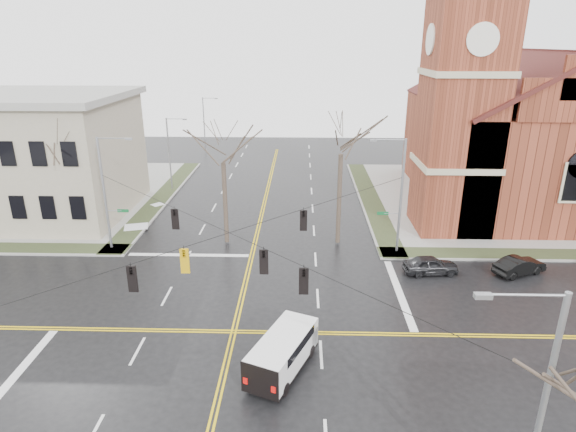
{
  "coord_description": "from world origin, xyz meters",
  "views": [
    {
      "loc": [
        3.85,
        -23.84,
        15.88
      ],
      "look_at": [
        2.98,
        6.0,
        5.0
      ],
      "focal_mm": 30.0,
      "sensor_mm": 36.0,
      "label": 1
    }
  ],
  "objects_px": {
    "church": "(513,121)",
    "cargo_van": "(284,349)",
    "tree_nw_near": "(223,157)",
    "streetlight_north_a": "(170,151)",
    "streetlight_north_b": "(205,122)",
    "parked_car_b": "(519,266)",
    "signal_pole_ne": "(399,193)",
    "tree_nw_far": "(66,155)",
    "parked_car_a": "(431,265)",
    "signal_pole_se": "(536,410)",
    "tree_ne": "(341,148)",
    "signal_pole_nw": "(106,191)"
  },
  "relations": [
    {
      "from": "signal_pole_ne",
      "to": "tree_ne",
      "type": "bearing_deg",
      "value": 159.85
    },
    {
      "from": "signal_pole_ne",
      "to": "tree_nw_near",
      "type": "bearing_deg",
      "value": 174.02
    },
    {
      "from": "church",
      "to": "tree_nw_near",
      "type": "xyz_separation_m",
      "value": [
        -27.08,
        -11.86,
        -1.12
      ]
    },
    {
      "from": "tree_ne",
      "to": "signal_pole_nw",
      "type": "bearing_deg",
      "value": -174.92
    },
    {
      "from": "tree_ne",
      "to": "signal_pole_se",
      "type": "bearing_deg",
      "value": -79.83
    },
    {
      "from": "tree_nw_far",
      "to": "cargo_van",
      "type": "bearing_deg",
      "value": -42.44
    },
    {
      "from": "church",
      "to": "parked_car_b",
      "type": "xyz_separation_m",
      "value": [
        -5.14,
        -16.84,
        -7.78
      ]
    },
    {
      "from": "signal_pole_nw",
      "to": "streetlight_north_a",
      "type": "bearing_deg",
      "value": 87.68
    },
    {
      "from": "parked_car_a",
      "to": "parked_car_b",
      "type": "xyz_separation_m",
      "value": [
        6.38,
        0.09,
        -0.01
      ]
    },
    {
      "from": "streetlight_north_b",
      "to": "parked_car_b",
      "type": "bearing_deg",
      "value": -52.91
    },
    {
      "from": "church",
      "to": "cargo_van",
      "type": "relative_size",
      "value": 5.1
    },
    {
      "from": "streetlight_north_b",
      "to": "tree_nw_near",
      "type": "xyz_separation_m",
      "value": [
        8.34,
        -35.07,
        2.85
      ]
    },
    {
      "from": "signal_pole_se",
      "to": "cargo_van",
      "type": "bearing_deg",
      "value": 134.81
    },
    {
      "from": "parked_car_b",
      "to": "tree_nw_far",
      "type": "height_order",
      "value": "tree_nw_far"
    },
    {
      "from": "signal_pole_ne",
      "to": "tree_nw_far",
      "type": "relative_size",
      "value": 0.89
    },
    {
      "from": "signal_pole_ne",
      "to": "parked_car_b",
      "type": "height_order",
      "value": "signal_pole_ne"
    },
    {
      "from": "streetlight_north_a",
      "to": "streetlight_north_b",
      "type": "xyz_separation_m",
      "value": [
        0.0,
        20.0,
        0.0
      ]
    },
    {
      "from": "signal_pole_ne",
      "to": "tree_nw_far",
      "type": "bearing_deg",
      "value": 176.12
    },
    {
      "from": "signal_pole_ne",
      "to": "parked_car_b",
      "type": "distance_m",
      "value": 10.01
    },
    {
      "from": "church",
      "to": "streetlight_north_b",
      "type": "xyz_separation_m",
      "value": [
        -35.42,
        23.22,
        -3.97
      ]
    },
    {
      "from": "signal_pole_ne",
      "to": "parked_car_b",
      "type": "bearing_deg",
      "value": -23.19
    },
    {
      "from": "streetlight_north_b",
      "to": "parked_car_b",
      "type": "relative_size",
      "value": 2.02
    },
    {
      "from": "church",
      "to": "signal_pole_se",
      "type": "relative_size",
      "value": 3.06
    },
    {
      "from": "cargo_van",
      "to": "signal_pole_se",
      "type": "bearing_deg",
      "value": -22.31
    },
    {
      "from": "signal_pole_ne",
      "to": "streetlight_north_b",
      "type": "distance_m",
      "value": 42.61
    },
    {
      "from": "church",
      "to": "cargo_van",
      "type": "xyz_separation_m",
      "value": [
        -21.7,
        -27.97,
        -7.3
      ]
    },
    {
      "from": "tree_nw_near",
      "to": "church",
      "type": "bearing_deg",
      "value": 23.65
    },
    {
      "from": "cargo_van",
      "to": "tree_nw_far",
      "type": "relative_size",
      "value": 0.53
    },
    {
      "from": "streetlight_north_a",
      "to": "tree_nw_far",
      "type": "distance_m",
      "value": 15.59
    },
    {
      "from": "parked_car_a",
      "to": "parked_car_b",
      "type": "distance_m",
      "value": 6.38
    },
    {
      "from": "church",
      "to": "parked_car_a",
      "type": "bearing_deg",
      "value": -124.24
    },
    {
      "from": "signal_pole_ne",
      "to": "signal_pole_se",
      "type": "relative_size",
      "value": 1.0
    },
    {
      "from": "streetlight_north_b",
      "to": "tree_nw_near",
      "type": "distance_m",
      "value": 36.16
    },
    {
      "from": "signal_pole_nw",
      "to": "cargo_van",
      "type": "height_order",
      "value": "signal_pole_nw"
    },
    {
      "from": "church",
      "to": "streetlight_north_a",
      "type": "height_order",
      "value": "church"
    },
    {
      "from": "parked_car_a",
      "to": "tree_nw_near",
      "type": "height_order",
      "value": "tree_nw_near"
    },
    {
      "from": "streetlight_north_b",
      "to": "tree_nw_far",
      "type": "height_order",
      "value": "tree_nw_far"
    },
    {
      "from": "signal_pole_ne",
      "to": "tree_nw_far",
      "type": "distance_m",
      "value": 26.43
    },
    {
      "from": "tree_nw_near",
      "to": "streetlight_north_a",
      "type": "bearing_deg",
      "value": 118.96
    },
    {
      "from": "parked_car_b",
      "to": "tree_ne",
      "type": "bearing_deg",
      "value": 42.97
    },
    {
      "from": "parked_car_b",
      "to": "tree_ne",
      "type": "height_order",
      "value": "tree_ne"
    },
    {
      "from": "church",
      "to": "tree_nw_far",
      "type": "relative_size",
      "value": 2.73
    },
    {
      "from": "signal_pole_se",
      "to": "parked_car_b",
      "type": "bearing_deg",
      "value": 66.87
    },
    {
      "from": "signal_pole_se",
      "to": "church",
      "type": "bearing_deg",
      "value": 69.67
    },
    {
      "from": "tree_ne",
      "to": "parked_car_a",
      "type": "bearing_deg",
      "value": -39.72
    },
    {
      "from": "signal_pole_ne",
      "to": "streetlight_north_a",
      "type": "xyz_separation_m",
      "value": [
        -21.97,
        16.5,
        -0.48
      ]
    },
    {
      "from": "church",
      "to": "signal_pole_nw",
      "type": "distance_m",
      "value": 38.61
    },
    {
      "from": "church",
      "to": "signal_pole_se",
      "type": "distance_m",
      "value": 38.85
    },
    {
      "from": "tree_nw_near",
      "to": "tree_ne",
      "type": "height_order",
      "value": "tree_ne"
    },
    {
      "from": "church",
      "to": "streetlight_north_a",
      "type": "bearing_deg",
      "value": 174.81
    }
  ]
}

